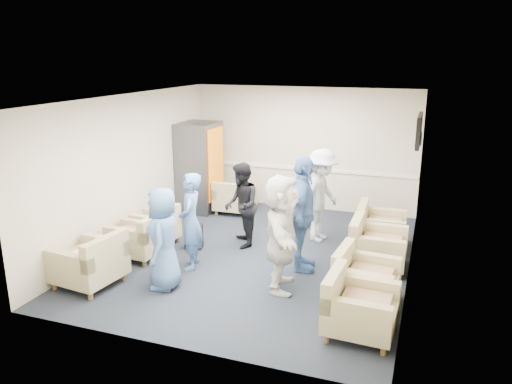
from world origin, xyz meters
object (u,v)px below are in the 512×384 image
(armchair_right_midfar, at_px, (374,247))
(person_back_left, at_px, (241,205))
(vending_machine, at_px, (200,167))
(person_back_right, at_px, (321,195))
(armchair_left_near, at_px, (91,264))
(person_front_left, at_px, (164,238))
(armchair_left_mid, at_px, (142,238))
(armchair_left_far, at_px, (155,229))
(person_mid_left, at_px, (191,221))
(person_mid_right, at_px, (302,214))
(armchair_corner, at_px, (234,199))
(armchair_right_near, at_px, (356,309))
(person_front_right, at_px, (282,233))
(armchair_right_midnear, at_px, (362,280))
(armchair_right_far, at_px, (378,228))

(armchair_right_midfar, xyz_separation_m, person_back_left, (-2.38, 0.17, 0.42))
(vending_machine, relative_size, person_back_right, 1.13)
(armchair_left_near, height_order, person_front_left, person_front_left)
(armchair_left_mid, height_order, person_front_left, person_front_left)
(armchair_left_far, height_order, person_back_right, person_back_right)
(armchair_left_near, bearing_deg, person_front_left, 114.70)
(person_mid_left, bearing_deg, person_front_left, -20.67)
(person_mid_left, bearing_deg, person_back_left, 143.35)
(armchair_left_far, xyz_separation_m, person_back_left, (1.49, 0.54, 0.46))
(armchair_left_mid, relative_size, person_mid_right, 0.47)
(armchair_left_far, relative_size, armchair_right_midfar, 0.95)
(armchair_left_mid, xyz_separation_m, armchair_corner, (0.58, 2.80, -0.02))
(armchair_right_midfar, height_order, vending_machine, vending_machine)
(vending_machine, xyz_separation_m, person_front_left, (1.18, -3.68, -0.21))
(armchair_left_far, xyz_separation_m, vending_machine, (-0.17, 2.28, 0.67))
(armchair_left_near, distance_m, armchair_right_near, 3.94)
(armchair_left_near, xyz_separation_m, vending_machine, (-0.13, 4.02, 0.63))
(person_mid_left, distance_m, person_front_right, 1.61)
(armchair_right_midnear, height_order, person_mid_left, person_mid_left)
(person_front_left, relative_size, person_back_left, 1.00)
(armchair_right_near, bearing_deg, armchair_left_near, 92.56)
(armchair_left_near, relative_size, armchair_right_near, 1.11)
(armchair_left_mid, distance_m, person_front_left, 1.38)
(person_back_left, bearing_deg, armchair_right_midnear, 32.78)
(armchair_left_mid, bearing_deg, armchair_right_near, 75.68)
(armchair_left_mid, height_order, person_back_right, person_back_right)
(person_back_left, distance_m, person_mid_right, 1.44)
(armchair_right_near, height_order, person_back_left, person_back_left)
(person_mid_left, relative_size, person_front_right, 0.91)
(armchair_right_midfar, relative_size, armchair_right_far, 1.01)
(armchair_left_far, relative_size, person_front_right, 0.48)
(armchair_left_near, relative_size, person_back_left, 0.64)
(armchair_left_far, relative_size, person_mid_right, 0.44)
(armchair_right_far, bearing_deg, person_mid_left, 123.70)
(person_front_right, bearing_deg, person_front_left, 94.85)
(armchair_right_far, bearing_deg, person_front_right, 150.42)
(armchair_right_midfar, bearing_deg, armchair_corner, 58.96)
(armchair_right_far, height_order, vending_machine, vending_machine)
(armchair_right_far, height_order, person_mid_right, person_mid_right)
(armchair_left_mid, distance_m, armchair_left_far, 0.52)
(armchair_right_midnear, xyz_separation_m, vending_machine, (-4.02, 3.17, 0.65))
(armchair_left_near, xyz_separation_m, person_back_right, (2.81, 3.04, 0.52))
(armchair_right_midnear, height_order, person_front_left, person_front_left)
(vending_machine, bearing_deg, armchair_left_far, -85.66)
(armchair_right_midfar, height_order, armchair_corner, armchair_right_midfar)
(armchair_left_mid, distance_m, armchair_right_far, 4.20)
(armchair_right_midfar, bearing_deg, person_back_left, 85.50)
(armchair_left_mid, distance_m, armchair_right_midnear, 3.82)
(person_front_left, xyz_separation_m, person_back_left, (0.48, 1.94, -0.00))
(armchair_right_far, relative_size, person_back_right, 0.50)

